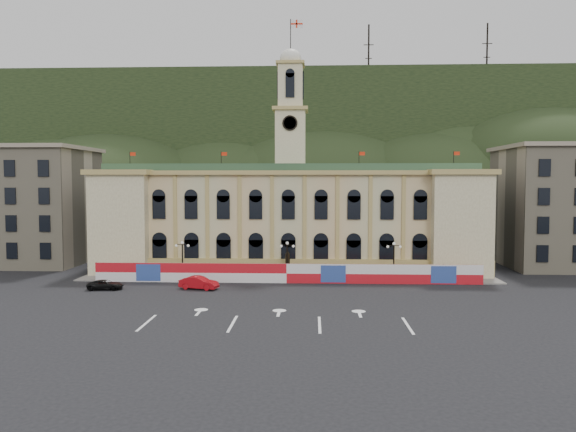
{
  "coord_description": "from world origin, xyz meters",
  "views": [
    {
      "loc": [
        3.34,
        -56.54,
        13.04
      ],
      "look_at": [
        0.06,
        18.0,
        8.48
      ],
      "focal_mm": 35.0,
      "sensor_mm": 36.0,
      "label": 1
    }
  ],
  "objects_px": {
    "statue": "(288,270)",
    "lamp_center": "(287,257)",
    "red_sedan": "(199,283)",
    "black_suv": "(105,285)"
  },
  "relations": [
    {
      "from": "lamp_center",
      "to": "black_suv",
      "type": "bearing_deg",
      "value": -161.29
    },
    {
      "from": "lamp_center",
      "to": "black_suv",
      "type": "relative_size",
      "value": 1.17
    },
    {
      "from": "statue",
      "to": "red_sedan",
      "type": "xyz_separation_m",
      "value": [
        -10.45,
        -7.6,
        -0.4
      ]
    },
    {
      "from": "black_suv",
      "to": "lamp_center",
      "type": "bearing_deg",
      "value": -76.81
    },
    {
      "from": "statue",
      "to": "black_suv",
      "type": "relative_size",
      "value": 0.85
    },
    {
      "from": "statue",
      "to": "black_suv",
      "type": "distance_m",
      "value": 23.28
    },
    {
      "from": "statue",
      "to": "red_sedan",
      "type": "height_order",
      "value": "statue"
    },
    {
      "from": "statue",
      "to": "black_suv",
      "type": "height_order",
      "value": "statue"
    },
    {
      "from": "lamp_center",
      "to": "red_sedan",
      "type": "bearing_deg",
      "value": -147.72
    },
    {
      "from": "statue",
      "to": "lamp_center",
      "type": "distance_m",
      "value": 2.14
    }
  ]
}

